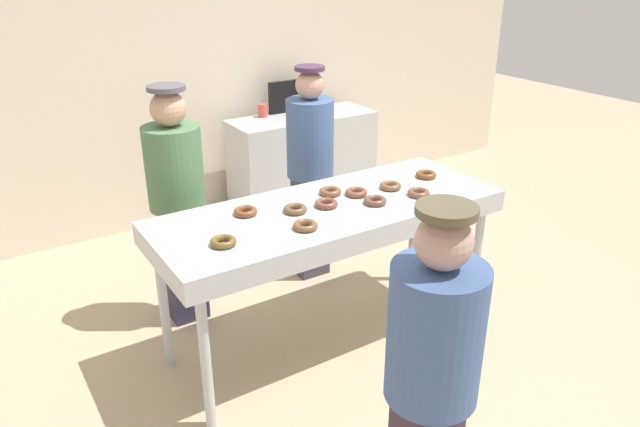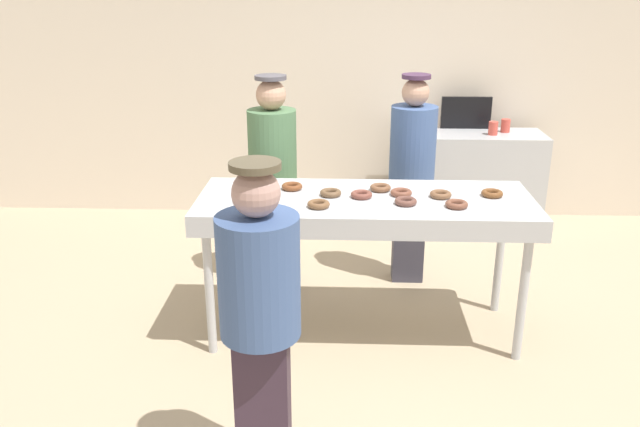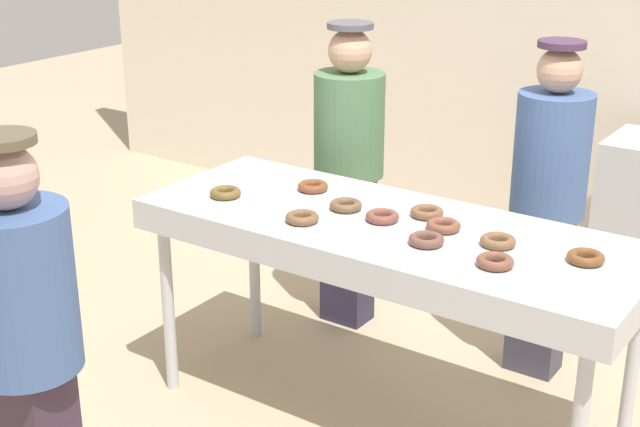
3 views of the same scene
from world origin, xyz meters
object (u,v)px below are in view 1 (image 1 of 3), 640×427
at_px(menu_display, 291,96).
at_px(chocolate_donut_5, 356,192).
at_px(worker_assistant, 177,192).
at_px(chocolate_donut_6, 246,211).
at_px(paper_cup_1, 263,111).
at_px(fryer_conveyor, 330,217).
at_px(paper_cup_0, 330,104).
at_px(chocolate_donut_4, 390,186).
at_px(chocolate_donut_7, 419,193).
at_px(paper_cup_2, 324,108).
at_px(worker_baker, 310,163).
at_px(chocolate_donut_10, 223,242).
at_px(chocolate_donut_0, 375,201).
at_px(chocolate_donut_2, 330,191).
at_px(chocolate_donut_9, 295,209).
at_px(customer_waiting, 432,373).
at_px(chocolate_donut_1, 426,175).
at_px(chocolate_donut_8, 326,204).
at_px(chocolate_donut_3, 305,226).
at_px(prep_counter, 303,163).

bearing_deg(menu_display, chocolate_donut_5, -109.85).
bearing_deg(menu_display, worker_assistant, -139.51).
xyz_separation_m(chocolate_donut_6, paper_cup_1, (1.15, 1.99, 0.01)).
distance_m(fryer_conveyor, paper_cup_1, 2.25).
relative_size(fryer_conveyor, paper_cup_0, 17.64).
xyz_separation_m(fryer_conveyor, paper_cup_1, (0.67, 2.14, 0.11)).
distance_m(chocolate_donut_4, chocolate_donut_7, 0.20).
bearing_deg(paper_cup_2, paper_cup_0, 39.84).
bearing_deg(chocolate_donut_4, worker_baker, 97.46).
bearing_deg(chocolate_donut_10, fryer_conveyor, 10.39).
relative_size(chocolate_donut_0, chocolate_donut_2, 1.00).
relative_size(chocolate_donut_4, chocolate_donut_10, 1.00).
height_order(fryer_conveyor, chocolate_donut_9, chocolate_donut_9).
relative_size(chocolate_donut_10, customer_waiting, 0.09).
bearing_deg(worker_assistant, chocolate_donut_7, 137.02).
bearing_deg(chocolate_donut_1, chocolate_donut_8, -175.97).
distance_m(chocolate_donut_0, paper_cup_2, 2.26).
bearing_deg(chocolate_donut_3, paper_cup_0, 53.79).
height_order(prep_counter, paper_cup_1, paper_cup_1).
bearing_deg(chocolate_donut_2, paper_cup_1, 74.08).
height_order(chocolate_donut_1, worker_assistant, worker_assistant).
xyz_separation_m(worker_baker, customer_waiting, (-0.86, -2.26, -0.02)).
distance_m(chocolate_donut_3, chocolate_donut_7, 0.84).
bearing_deg(chocolate_donut_5, chocolate_donut_6, 171.83).
height_order(chocolate_donut_3, chocolate_donut_4, same).
bearing_deg(prep_counter, chocolate_donut_2, -116.18).
height_order(chocolate_donut_3, worker_assistant, worker_assistant).
height_order(chocolate_donut_0, paper_cup_0, paper_cup_0).
relative_size(fryer_conveyor, chocolate_donut_4, 15.39).
bearing_deg(chocolate_donut_9, chocolate_donut_4, -0.42).
xyz_separation_m(fryer_conveyor, worker_assistant, (-0.67, 0.75, 0.05)).
xyz_separation_m(chocolate_donut_1, chocolate_donut_9, (-1.03, -0.03, 0.00)).
bearing_deg(worker_baker, chocolate_donut_4, 88.15).
bearing_deg(customer_waiting, chocolate_donut_6, 83.66).
height_order(chocolate_donut_6, menu_display, menu_display).
distance_m(chocolate_donut_0, prep_counter, 2.28).
relative_size(chocolate_donut_9, paper_cup_1, 1.15).
relative_size(chocolate_donut_5, customer_waiting, 0.09).
bearing_deg(chocolate_donut_3, chocolate_donut_0, 8.02).
xyz_separation_m(chocolate_donut_0, chocolate_donut_3, (-0.53, -0.08, 0.00)).
bearing_deg(chocolate_donut_7, chocolate_donut_8, 164.12).
xyz_separation_m(customer_waiting, prep_counter, (1.49, 3.41, -0.44)).
xyz_separation_m(chocolate_donut_5, paper_cup_1, (0.44, 2.09, 0.01)).
relative_size(chocolate_donut_2, chocolate_donut_3, 1.00).
bearing_deg(chocolate_donut_10, worker_assistant, 85.15).
bearing_deg(menu_display, paper_cup_2, -51.89).
distance_m(chocolate_donut_8, menu_display, 2.41).
bearing_deg(chocolate_donut_0, worker_baker, 82.28).
bearing_deg(chocolate_donut_2, chocolate_donut_8, -130.39).
distance_m(fryer_conveyor, chocolate_donut_8, 0.10).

